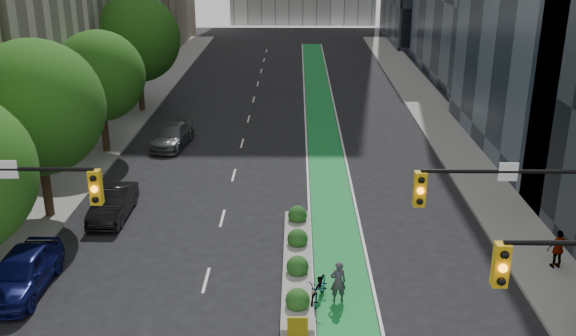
{
  "coord_description": "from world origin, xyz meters",
  "views": [
    {
      "loc": [
        1.13,
        -16.72,
        13.19
      ],
      "look_at": [
        0.75,
        11.06,
        3.0
      ],
      "focal_mm": 40.0,
      "sensor_mm": 36.0,
      "label": 1
    }
  ],
  "objects_px": {
    "parked_car_left_far": "(173,136)",
    "median_planter": "(298,260)",
    "bicycle": "(319,288)",
    "parked_car_left_near": "(22,272)",
    "cyclist": "(338,282)",
    "parked_car_left_mid": "(113,203)",
    "pedestrian_far": "(558,249)"
  },
  "relations": [
    {
      "from": "median_planter",
      "to": "parked_car_left_near",
      "type": "distance_m",
      "value": 10.88
    },
    {
      "from": "median_planter",
      "to": "cyclist",
      "type": "distance_m",
      "value": 2.98
    },
    {
      "from": "bicycle",
      "to": "parked_car_left_far",
      "type": "bearing_deg",
      "value": 130.7
    },
    {
      "from": "median_planter",
      "to": "parked_car_left_mid",
      "type": "xyz_separation_m",
      "value": [
        -9.07,
        5.05,
        0.36
      ]
    },
    {
      "from": "parked_car_left_mid",
      "to": "parked_car_left_far",
      "type": "distance_m",
      "value": 11.33
    },
    {
      "from": "parked_car_left_mid",
      "to": "parked_car_left_near",
      "type": "bearing_deg",
      "value": -103.23
    },
    {
      "from": "cyclist",
      "to": "parked_car_left_near",
      "type": "bearing_deg",
      "value": -12.0
    },
    {
      "from": "median_planter",
      "to": "parked_car_left_far",
      "type": "height_order",
      "value": "parked_car_left_far"
    },
    {
      "from": "median_planter",
      "to": "bicycle",
      "type": "height_order",
      "value": "bicycle"
    },
    {
      "from": "median_planter",
      "to": "pedestrian_far",
      "type": "xyz_separation_m",
      "value": [
        10.73,
        -0.02,
        0.61
      ]
    },
    {
      "from": "parked_car_left_near",
      "to": "parked_car_left_far",
      "type": "height_order",
      "value": "parked_car_left_near"
    },
    {
      "from": "parked_car_left_near",
      "to": "parked_car_left_far",
      "type": "xyz_separation_m",
      "value": [
        2.49,
        18.29,
        -0.14
      ]
    },
    {
      "from": "cyclist",
      "to": "parked_car_left_mid",
      "type": "distance_m",
      "value": 13.03
    },
    {
      "from": "cyclist",
      "to": "bicycle",
      "type": "bearing_deg",
      "value": -9.16
    },
    {
      "from": "bicycle",
      "to": "parked_car_left_near",
      "type": "bearing_deg",
      "value": -167.72
    },
    {
      "from": "median_planter",
      "to": "parked_car_left_mid",
      "type": "bearing_deg",
      "value": 150.89
    },
    {
      "from": "bicycle",
      "to": "parked_car_left_mid",
      "type": "relative_size",
      "value": 0.48
    },
    {
      "from": "cyclist",
      "to": "median_planter",
      "type": "bearing_deg",
      "value": -68.0
    },
    {
      "from": "cyclist",
      "to": "parked_car_left_mid",
      "type": "bearing_deg",
      "value": -44.82
    },
    {
      "from": "parked_car_left_far",
      "to": "median_planter",
      "type": "bearing_deg",
      "value": -56.14
    },
    {
      "from": "cyclist",
      "to": "parked_car_left_near",
      "type": "relative_size",
      "value": 0.34
    },
    {
      "from": "parked_car_left_near",
      "to": "parked_car_left_far",
      "type": "relative_size",
      "value": 1.02
    },
    {
      "from": "parked_car_left_far",
      "to": "pedestrian_far",
      "type": "distance_m",
      "value": 25.04
    },
    {
      "from": "parked_car_left_mid",
      "to": "bicycle",
      "type": "bearing_deg",
      "value": -37.59
    },
    {
      "from": "parked_car_left_near",
      "to": "pedestrian_far",
      "type": "height_order",
      "value": "pedestrian_far"
    },
    {
      "from": "parked_car_left_near",
      "to": "pedestrian_far",
      "type": "bearing_deg",
      "value": 5.0
    },
    {
      "from": "parked_car_left_near",
      "to": "cyclist",
      "type": "bearing_deg",
      "value": -2.83
    },
    {
      "from": "bicycle",
      "to": "parked_car_left_near",
      "type": "height_order",
      "value": "parked_car_left_near"
    },
    {
      "from": "median_planter",
      "to": "parked_car_left_mid",
      "type": "relative_size",
      "value": 2.32
    },
    {
      "from": "median_planter",
      "to": "bicycle",
      "type": "bearing_deg",
      "value": -72.4
    },
    {
      "from": "parked_car_left_far",
      "to": "pedestrian_far",
      "type": "bearing_deg",
      "value": -33.64
    },
    {
      "from": "parked_car_left_mid",
      "to": "pedestrian_far",
      "type": "height_order",
      "value": "pedestrian_far"
    }
  ]
}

